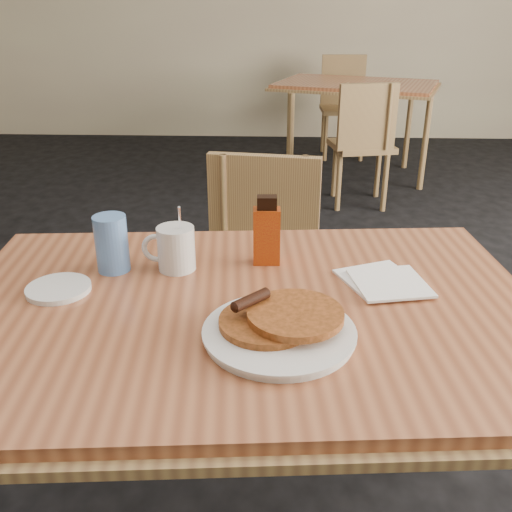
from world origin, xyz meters
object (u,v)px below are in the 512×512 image
Objects in this scene: neighbor_table at (356,88)px; coffee_mug at (175,248)px; main_table at (246,320)px; pancake_plate at (279,328)px; chair_neighbor_far at (343,97)px; syrup_bottle at (267,233)px; chair_main_far at (263,261)px; chair_neighbor_near at (364,135)px; blue_tumbler at (112,244)px.

coffee_mug is at bearing -103.89° from neighbor_table.
pancake_plate is (0.07, -0.12, 0.06)m from main_table.
pancake_plate is 0.38m from coffee_mug.
chair_neighbor_far reaches higher than pancake_plate.
chair_neighbor_far reaches higher than neighbor_table.
pancake_plate is 1.77× the size of coffee_mug.
syrup_bottle is (0.21, 0.04, 0.02)m from coffee_mug.
syrup_bottle reaches higher than chair_main_far.
main_table is 2.84m from chair_neighbor_near.
neighbor_table is 3.44m from coffee_mug.
chair_neighbor_far is (0.64, 4.26, -0.19)m from main_table.
syrup_bottle reaches higher than main_table.
chair_neighbor_far is 4.11m from syrup_bottle.
coffee_mug reaches higher than chair_neighbor_near.
blue_tumbler is at bearing -121.65° from chair_neighbor_near.
coffee_mug is (-0.19, -0.57, 0.29)m from chair_main_far.
chair_main_far is (0.01, 0.73, -0.20)m from main_table.
neighbor_table is 0.78m from chair_neighbor_far.
chair_neighbor_near is 2.95m from pancake_plate.
coffee_mug is 0.97× the size of syrup_bottle.
neighbor_table is 4.77× the size of pancake_plate.
chair_neighbor_near is at bearing 81.05° from chair_main_far.
coffee_mug reaches higher than main_table.
syrup_bottle reaches higher than pancake_plate.
neighbor_table is 0.77m from chair_neighbor_near.
pancake_plate is at bearing -60.56° from main_table.
neighbor_table is 3.49m from blue_tumbler.
chair_neighbor_near is (0.63, 2.76, -0.20)m from main_table.
blue_tumbler is at bearing -106.16° from neighbor_table.
chair_main_far is 6.38× the size of blue_tumbler.
syrup_bottle reaches higher than chair_neighbor_near.
syrup_bottle is at bearing -100.50° from neighbor_table.
syrup_bottle is at bearing 79.74° from main_table.
chair_neighbor_near reaches higher than main_table.
blue_tumbler reaches higher than pancake_plate.
blue_tumbler is at bearing 154.66° from main_table.
syrup_bottle is 1.26× the size of blue_tumbler.
chair_neighbor_far is 5.31× the size of coffee_mug.
chair_neighbor_near is at bearing 79.07° from pancake_plate.
chair_neighbor_far is at bearing 79.35° from syrup_bottle.
chair_neighbor_near is at bearing -92.18° from chair_neighbor_far.
chair_main_far is at bearing 93.79° from pancake_plate.
chair_main_far is 0.66m from coffee_mug.
chair_neighbor_far is 4.42m from pancake_plate.
coffee_mug reaches higher than chair_main_far.
syrup_bottle reaches higher than coffee_mug.
chair_neighbor_far is (-0.01, 0.76, -0.18)m from neighbor_table.
main_table is 0.15m from pancake_plate.
pancake_plate is at bearing -78.34° from chair_main_far.
main_table is 1.58× the size of chair_neighbor_near.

